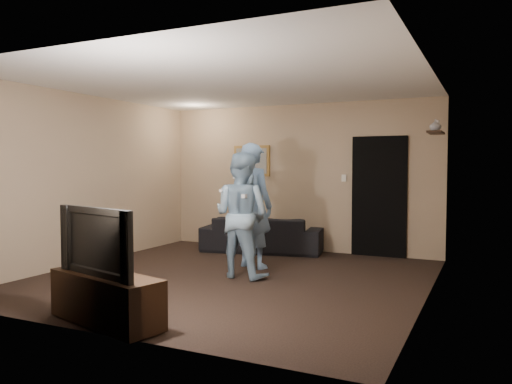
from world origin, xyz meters
The scene contains 19 objects.
ground centered at (0.00, 0.00, 0.00)m, with size 5.00×5.00×0.00m, color black.
ceiling centered at (0.00, 0.00, 2.60)m, with size 5.00×5.00×0.04m, color silver.
wall_back centered at (0.00, 2.50, 1.30)m, with size 5.00×0.04×2.60m, color tan.
wall_front centered at (0.00, -2.50, 1.30)m, with size 5.00×0.04×2.60m, color tan.
wall_left centered at (-2.50, 0.00, 1.30)m, with size 0.04×5.00×2.60m, color tan.
wall_right centered at (2.50, 0.00, 1.30)m, with size 0.04×5.00×2.60m, color tan.
sofa centered at (-0.50, 2.07, 0.31)m, with size 2.10×0.82×0.61m, color black.
throw_pillow centered at (-0.85, 2.07, 0.48)m, with size 0.40×0.13×0.40m, color #184A40.
painting_frame centered at (-0.90, 2.48, 1.60)m, with size 0.72×0.05×0.57m, color olive.
painting_canvas centered at (-0.90, 2.45, 1.60)m, with size 0.62×0.01×0.47m, color slate.
doorway centered at (1.45, 2.47, 1.00)m, with size 0.90×0.06×2.00m, color black.
light_switch centered at (0.85, 2.48, 1.30)m, with size 0.08×0.02×0.12m, color silver.
wall_shelf centered at (2.39, 1.80, 1.99)m, with size 0.20×0.60×0.03m, color black.
shelf_vase centered at (2.39, 1.73, 2.09)m, with size 0.16×0.16×0.17m, color #9F9EA3.
shelf_figurine centered at (2.39, 2.03, 2.09)m, with size 0.06×0.06×0.18m, color white.
tv_console centered at (-0.15, -2.26, 0.25)m, with size 1.30×0.42×0.46m, color black.
television centered at (-0.15, -2.26, 0.80)m, with size 1.11×0.15×0.64m, color black.
wii_player_left centered at (-0.05, 0.76, 0.92)m, with size 0.76×0.60×1.84m.
wii_player_right centered at (0.08, 0.12, 0.85)m, with size 0.88×0.72×1.69m.
Camera 1 is at (3.14, -5.87, 1.51)m, focal length 35.00 mm.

